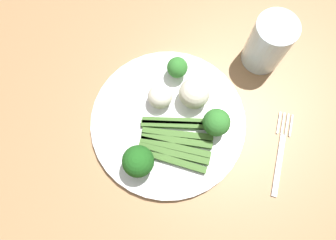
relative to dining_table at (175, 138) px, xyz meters
name	(u,v)px	position (x,y,z in m)	size (l,w,h in m)	color
ground_plane	(172,172)	(0.00, 0.00, -0.66)	(6.00, 6.00, 0.02)	#B7A88E
dining_table	(175,138)	(0.00, 0.00, 0.00)	(1.46, 1.07, 0.73)	#9E754C
plate	(168,122)	(-0.02, 0.01, 0.09)	(0.30, 0.30, 0.01)	white
asparagus_bundle	(176,141)	(0.01, -0.03, 0.11)	(0.14, 0.10, 0.01)	#3D6626
broccoli_outer_edge	(177,68)	(-0.03, 0.11, 0.13)	(0.04, 0.04, 0.05)	#609E3D
broccoli_near_center	(216,123)	(0.07, 0.02, 0.14)	(0.05, 0.05, 0.06)	#609E3D
broccoli_right	(138,161)	(-0.04, -0.09, 0.14)	(0.06, 0.06, 0.07)	#4C7F2B
cauliflower_back_right	(160,97)	(-0.04, 0.04, 0.12)	(0.05, 0.05, 0.05)	white
cauliflower_left	(194,93)	(0.02, 0.06, 0.13)	(0.06, 0.06, 0.06)	silver
fork	(281,152)	(0.21, 0.01, 0.09)	(0.03, 0.17, 0.00)	silver
water_glass	(268,44)	(0.13, 0.20, 0.14)	(0.08, 0.08, 0.12)	silver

